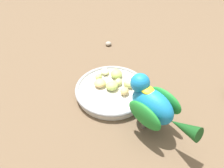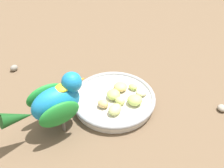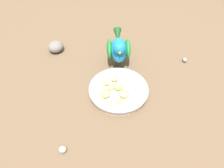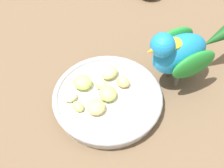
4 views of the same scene
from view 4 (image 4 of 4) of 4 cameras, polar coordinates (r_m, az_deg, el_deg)
ground_plane at (r=0.70m, az=-1.34°, el=-2.00°), size 4.00×4.00×0.00m
feeding_bowl at (r=0.67m, az=-0.76°, el=-2.57°), size 0.22×0.22×0.03m
apple_piece_0 at (r=0.65m, az=-5.79°, el=-3.83°), size 0.03×0.02×0.02m
apple_piece_1 at (r=0.67m, az=-5.06°, el=0.31°), size 0.04×0.04×0.02m
apple_piece_2 at (r=0.64m, az=-2.77°, el=-3.89°), size 0.05×0.04×0.02m
apple_piece_3 at (r=0.69m, az=-0.43°, el=2.00°), size 0.03×0.04×0.02m
apple_piece_4 at (r=0.68m, az=1.84°, el=0.38°), size 0.03×0.02×0.02m
apple_piece_5 at (r=0.66m, az=-7.22°, el=-2.05°), size 0.04×0.04×0.02m
apple_piece_6 at (r=0.66m, az=-0.72°, el=-1.58°), size 0.05×0.05×0.02m
apple_piece_7 at (r=0.67m, az=-1.82°, el=0.03°), size 0.03×0.02×0.02m
parrot at (r=0.68m, az=11.70°, el=5.48°), size 0.14×0.19×0.15m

